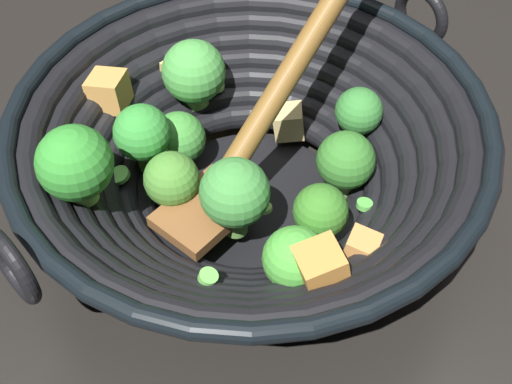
# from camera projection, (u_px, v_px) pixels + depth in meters

# --- Properties ---
(ground_plane) EXTENTS (4.00, 4.00, 0.00)m
(ground_plane) POSITION_uv_depth(u_px,v_px,m) (245.00, 207.00, 0.59)
(ground_plane) COLOR black
(wok) EXTENTS (0.36, 0.36, 0.21)m
(wok) POSITION_uv_depth(u_px,v_px,m) (242.00, 152.00, 0.54)
(wok) COLOR black
(wok) RESTS_ON ground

